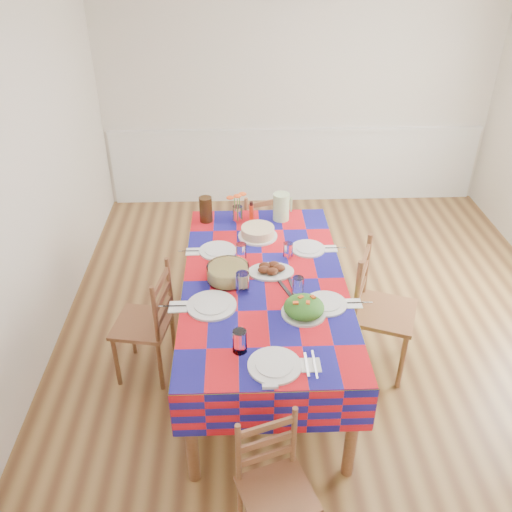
{
  "coord_description": "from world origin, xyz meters",
  "views": [
    {
      "loc": [
        -0.71,
        -3.65,
        3.02
      ],
      "look_at": [
        -0.58,
        -0.29,
        0.91
      ],
      "focal_mm": 38.0,
      "sensor_mm": 36.0,
      "label": 1
    }
  ],
  "objects_px": {
    "dining_table": "(264,290)",
    "meat_platter": "(271,270)",
    "chair_right": "(378,311)",
    "chair_far": "(258,233)",
    "chair_near": "(274,488)",
    "tea_pitcher": "(206,209)",
    "green_pitcher": "(281,207)",
    "chair_left": "(148,324)"
  },
  "relations": [
    {
      "from": "dining_table",
      "to": "meat_platter",
      "type": "distance_m",
      "value": 0.16
    },
    {
      "from": "dining_table",
      "to": "chair_right",
      "type": "height_order",
      "value": "chair_right"
    },
    {
      "from": "meat_platter",
      "to": "chair_far",
      "type": "xyz_separation_m",
      "value": [
        -0.04,
        1.28,
        -0.42
      ]
    },
    {
      "from": "meat_platter",
      "to": "chair_far",
      "type": "height_order",
      "value": "same"
    },
    {
      "from": "chair_near",
      "to": "tea_pitcher",
      "type": "bearing_deg",
      "value": 82.39
    },
    {
      "from": "dining_table",
      "to": "chair_near",
      "type": "xyz_separation_m",
      "value": [
        -0.01,
        -1.36,
        -0.33
      ]
    },
    {
      "from": "dining_table",
      "to": "chair_far",
      "type": "bearing_deg",
      "value": 89.41
    },
    {
      "from": "green_pitcher",
      "to": "chair_left",
      "type": "bearing_deg",
      "value": -139.15
    },
    {
      "from": "green_pitcher",
      "to": "chair_far",
      "type": "xyz_separation_m",
      "value": [
        -0.17,
        0.46,
        -0.51
      ]
    },
    {
      "from": "dining_table",
      "to": "chair_far",
      "type": "xyz_separation_m",
      "value": [
        0.01,
        1.36,
        -0.3
      ]
    },
    {
      "from": "green_pitcher",
      "to": "chair_right",
      "type": "xyz_separation_m",
      "value": [
        0.67,
        -0.88,
        -0.44
      ]
    },
    {
      "from": "chair_near",
      "to": "chair_left",
      "type": "height_order",
      "value": "chair_left"
    },
    {
      "from": "tea_pitcher",
      "to": "chair_near",
      "type": "distance_m",
      "value": 2.36
    },
    {
      "from": "green_pitcher",
      "to": "chair_far",
      "type": "distance_m",
      "value": 0.71
    },
    {
      "from": "dining_table",
      "to": "chair_left",
      "type": "relative_size",
      "value": 2.29
    },
    {
      "from": "chair_left",
      "to": "dining_table",
      "type": "bearing_deg",
      "value": 100.83
    },
    {
      "from": "meat_platter",
      "to": "chair_near",
      "type": "bearing_deg",
      "value": -92.51
    },
    {
      "from": "green_pitcher",
      "to": "chair_near",
      "type": "relative_size",
      "value": 0.28
    },
    {
      "from": "chair_near",
      "to": "dining_table",
      "type": "bearing_deg",
      "value": 70.99
    },
    {
      "from": "tea_pitcher",
      "to": "chair_near",
      "type": "bearing_deg",
      "value": -79.12
    },
    {
      "from": "green_pitcher",
      "to": "chair_far",
      "type": "relative_size",
      "value": 0.26
    },
    {
      "from": "chair_near",
      "to": "chair_far",
      "type": "relative_size",
      "value": 0.94
    },
    {
      "from": "tea_pitcher",
      "to": "chair_left",
      "type": "height_order",
      "value": "tea_pitcher"
    },
    {
      "from": "chair_near",
      "to": "chair_far",
      "type": "distance_m",
      "value": 2.73
    },
    {
      "from": "chair_left",
      "to": "green_pitcher",
      "type": "bearing_deg",
      "value": 141.16
    },
    {
      "from": "chair_far",
      "to": "chair_right",
      "type": "bearing_deg",
      "value": 102.33
    },
    {
      "from": "chair_far",
      "to": "chair_left",
      "type": "height_order",
      "value": "chair_left"
    },
    {
      "from": "meat_platter",
      "to": "chair_far",
      "type": "relative_size",
      "value": 0.37
    },
    {
      "from": "dining_table",
      "to": "chair_left",
      "type": "distance_m",
      "value": 0.91
    },
    {
      "from": "chair_left",
      "to": "meat_platter",
      "type": "bearing_deg",
      "value": 106.09
    },
    {
      "from": "meat_platter",
      "to": "green_pitcher",
      "type": "distance_m",
      "value": 0.83
    },
    {
      "from": "green_pitcher",
      "to": "chair_right",
      "type": "height_order",
      "value": "green_pitcher"
    },
    {
      "from": "green_pitcher",
      "to": "tea_pitcher",
      "type": "bearing_deg",
      "value": -179.4
    },
    {
      "from": "tea_pitcher",
      "to": "dining_table",
      "type": "bearing_deg",
      "value": -63.44
    },
    {
      "from": "chair_left",
      "to": "chair_right",
      "type": "xyz_separation_m",
      "value": [
        1.72,
        0.03,
        0.05
      ]
    },
    {
      "from": "green_pitcher",
      "to": "meat_platter",
      "type": "bearing_deg",
      "value": -99.47
    },
    {
      "from": "meat_platter",
      "to": "chair_near",
      "type": "xyz_separation_m",
      "value": [
        -0.06,
        -1.45,
        -0.45
      ]
    },
    {
      "from": "dining_table",
      "to": "chair_far",
      "type": "relative_size",
      "value": 2.39
    },
    {
      "from": "tea_pitcher",
      "to": "chair_near",
      "type": "xyz_separation_m",
      "value": [
        0.43,
        -2.26,
        -0.53
      ]
    },
    {
      "from": "meat_platter",
      "to": "chair_near",
      "type": "distance_m",
      "value": 1.52
    },
    {
      "from": "tea_pitcher",
      "to": "chair_left",
      "type": "bearing_deg",
      "value": -114.78
    },
    {
      "from": "chair_left",
      "to": "chair_right",
      "type": "bearing_deg",
      "value": 101.15
    }
  ]
}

